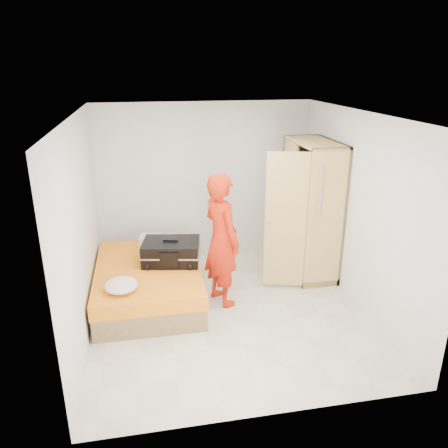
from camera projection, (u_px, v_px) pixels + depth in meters
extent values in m
plane|color=beige|center=(227.00, 307.00, 6.02)|extent=(4.00, 4.00, 0.00)
plane|color=white|center=(228.00, 115.00, 5.12)|extent=(4.00, 4.00, 0.00)
cube|color=white|center=(205.00, 180.00, 7.41)|extent=(3.60, 0.02, 2.60)
cube|color=white|center=(273.00, 296.00, 3.73)|extent=(3.60, 0.02, 2.60)
cube|color=white|center=(81.00, 228.00, 5.25)|extent=(0.02, 4.00, 2.60)
cube|color=white|center=(358.00, 210.00, 5.89)|extent=(0.02, 4.00, 2.60)
cube|color=#9C7347|center=(149.00, 288.00, 6.22)|extent=(1.40, 2.00, 0.30)
cube|color=orange|center=(148.00, 273.00, 6.14)|extent=(1.42, 2.02, 0.20)
cube|color=tan|center=(327.00, 208.00, 6.80)|extent=(0.04, 1.20, 2.10)
cube|color=tan|center=(326.00, 221.00, 6.21)|extent=(0.58, 0.04, 2.10)
cube|color=tan|center=(298.00, 198.00, 7.28)|extent=(0.58, 0.04, 2.10)
cube|color=tan|center=(316.00, 142.00, 6.39)|extent=(0.58, 1.20, 0.04)
cube|color=tan|center=(307.00, 267.00, 7.10)|extent=(0.58, 1.20, 0.10)
cube|color=tan|center=(288.00, 204.00, 6.98)|extent=(0.04, 0.59, 2.00)
cube|color=tan|center=(285.00, 222.00, 6.20)|extent=(0.58, 0.19, 2.00)
cylinder|color=#B2B2B7|center=(315.00, 153.00, 6.45)|extent=(0.02, 1.10, 0.02)
imported|color=red|center=(221.00, 240.00, 5.89)|extent=(0.67, 0.79, 1.85)
cube|color=black|center=(171.00, 251.00, 6.19)|extent=(0.87, 0.69, 0.31)
cube|color=black|center=(171.00, 240.00, 6.13)|extent=(0.21, 0.09, 0.03)
ellipsoid|color=white|center=(121.00, 285.00, 5.41)|extent=(0.41, 0.41, 0.16)
cube|color=white|center=(157.00, 239.00, 6.90)|extent=(0.61, 0.40, 0.10)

